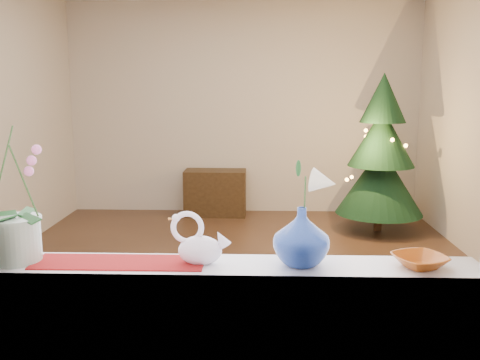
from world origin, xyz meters
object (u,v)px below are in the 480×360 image
object	(u,v)px
paperweight	(308,259)
amber_dish	(420,262)
swan	(200,239)
orchid_pot	(12,188)
blue_vase	(301,232)
side_table	(215,193)
xmas_tree	(381,153)

from	to	relation	value
paperweight	amber_dish	size ratio (longest dim) A/B	0.40
swan	paperweight	xyz separation A→B (m)	(0.43, -0.03, -0.07)
orchid_pot	blue_vase	bearing A→B (deg)	0.12
orchid_pot	swan	bearing A→B (deg)	-0.07
blue_vase	paperweight	xyz separation A→B (m)	(0.02, -0.04, -0.10)
swan	side_table	size ratio (longest dim) A/B	0.31
paperweight	side_table	bearing A→B (deg)	99.07
side_table	blue_vase	bearing A→B (deg)	-80.50
swan	blue_vase	xyz separation A→B (m)	(0.41, 0.00, 0.03)
amber_dish	xmas_tree	bearing A→B (deg)	79.43
orchid_pot	amber_dish	size ratio (longest dim) A/B	3.59
swan	paperweight	size ratio (longest dim) A/B	3.49
swan	xmas_tree	xyz separation A→B (m)	(1.62, 3.92, -0.13)
swan	paperweight	world-z (taller)	swan
orchid_pot	blue_vase	xyz separation A→B (m)	(1.17, 0.00, -0.17)
amber_dish	side_table	bearing A→B (deg)	104.45
amber_dish	side_table	world-z (taller)	amber_dish
orchid_pot	paperweight	distance (m)	1.23
swan	orchid_pot	bearing A→B (deg)	159.87
swan	amber_dish	bearing A→B (deg)	-20.87
orchid_pot	amber_dish	world-z (taller)	orchid_pot
swan	xmas_tree	size ratio (longest dim) A/B	0.14
side_table	orchid_pot	bearing A→B (deg)	-94.92
amber_dish	orchid_pot	bearing A→B (deg)	179.54
blue_vase	xmas_tree	size ratio (longest dim) A/B	0.15
amber_dish	side_table	distance (m)	4.83
paperweight	xmas_tree	distance (m)	4.12
side_table	xmas_tree	bearing A→B (deg)	-19.39
swan	amber_dish	distance (m)	0.89
swan	side_table	world-z (taller)	swan
swan	blue_vase	world-z (taller)	blue_vase
blue_vase	side_table	size ratio (longest dim) A/B	0.35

